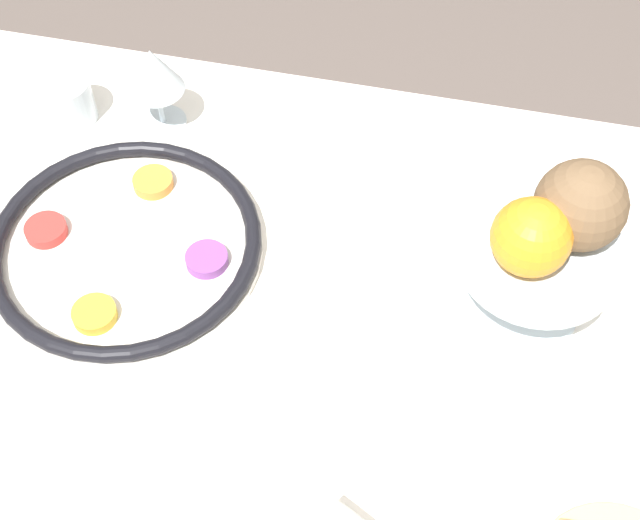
% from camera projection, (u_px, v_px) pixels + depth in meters
% --- Properties ---
extents(dining_table, '(1.39, 0.86, 0.72)m').
position_uv_depth(dining_table, '(344.00, 474.00, 1.30)').
color(dining_table, white).
rests_on(dining_table, ground_plane).
extents(seder_plate, '(0.33, 0.33, 0.03)m').
position_uv_depth(seder_plate, '(126.00, 245.00, 1.08)').
color(seder_plate, silver).
rests_on(seder_plate, dining_table).
extents(wine_glass, '(0.08, 0.08, 0.13)m').
position_uv_depth(wine_glass, '(154.00, 73.00, 1.16)').
color(wine_glass, silver).
rests_on(wine_glass, dining_table).
extents(fruit_stand, '(0.18, 0.18, 0.12)m').
position_uv_depth(fruit_stand, '(536.00, 262.00, 0.97)').
color(fruit_stand, silver).
rests_on(fruit_stand, dining_table).
extents(orange_fruit, '(0.08, 0.08, 0.08)m').
position_uv_depth(orange_fruit, '(531.00, 237.00, 0.90)').
color(orange_fruit, orange).
rests_on(orange_fruit, fruit_stand).
extents(coconut, '(0.10, 0.10, 0.10)m').
position_uv_depth(coconut, '(581.00, 205.00, 0.92)').
color(coconut, brown).
rests_on(coconut, fruit_stand).
extents(cup_mid, '(0.07, 0.07, 0.06)m').
position_uv_depth(cup_mid, '(68.00, 101.00, 1.21)').
color(cup_mid, silver).
rests_on(cup_mid, dining_table).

